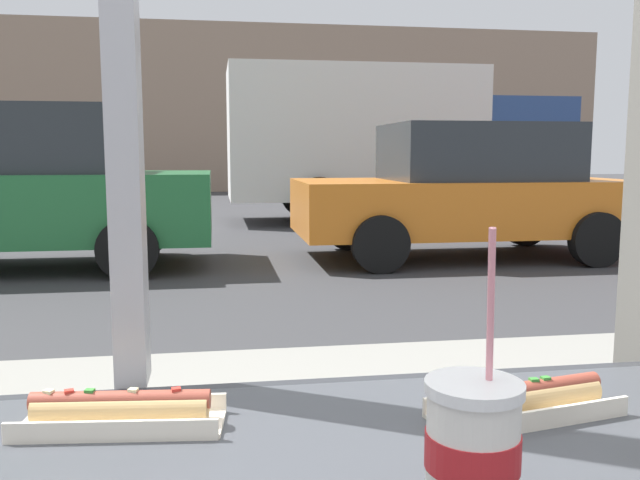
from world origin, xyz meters
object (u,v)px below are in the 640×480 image
(hotdog_tray_near, at_px, (526,401))
(hotdog_tray_far, at_px, (121,411))
(box_truck, at_px, (389,139))
(soda_cup_left, at_px, (472,447))
(parked_car_orange, at_px, (467,190))
(parked_car_green, at_px, (9,188))

(hotdog_tray_near, distance_m, hotdog_tray_far, 0.56)
(box_truck, bearing_deg, soda_cup_left, -104.47)
(hotdog_tray_far, xyz_separation_m, box_truck, (3.49, 11.78, 0.62))
(hotdog_tray_far, bearing_deg, parked_car_orange, 65.31)
(hotdog_tray_far, bearing_deg, hotdog_tray_near, -5.12)
(hotdog_tray_near, xyz_separation_m, box_truck, (2.94, 11.83, 0.62))
(hotdog_tray_near, height_order, hotdog_tray_far, same)
(parked_car_green, distance_m, box_truck, 7.39)
(soda_cup_left, distance_m, hotdog_tray_far, 0.48)
(soda_cup_left, height_order, hotdog_tray_far, soda_cup_left)
(parked_car_green, bearing_deg, hotdog_tray_far, -73.03)
(soda_cup_left, relative_size, box_truck, 0.05)
(hotdog_tray_near, height_order, parked_car_green, parked_car_green)
(hotdog_tray_far, relative_size, parked_car_orange, 0.07)
(hotdog_tray_near, bearing_deg, parked_car_green, 110.87)
(parked_car_green, bearing_deg, hotdog_tray_near, -69.13)
(hotdog_tray_near, distance_m, box_truck, 12.20)
(parked_car_green, xyz_separation_m, box_truck, (5.65, 4.71, 0.66))
(soda_cup_left, xyz_separation_m, box_truck, (3.11, 12.07, 0.56))
(hotdog_tray_near, bearing_deg, box_truck, 76.05)
(hotdog_tray_near, bearing_deg, hotdog_tray_far, 174.88)
(soda_cup_left, height_order, hotdog_tray_near, soda_cup_left)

